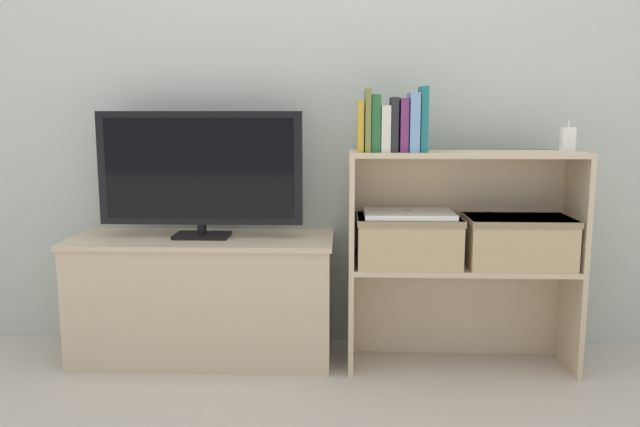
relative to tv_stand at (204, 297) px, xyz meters
The scene contains 18 objects.
ground_plane 0.58m from the tv_stand, 21.56° to the right, with size 16.00×16.00×0.00m, color #BCB2A3.
wall_back 1.09m from the tv_stand, 25.06° to the left, with size 10.00×0.05×2.40m.
tv_stand is the anchor object (origin of this frame).
tv 0.53m from the tv_stand, 90.00° to the right, with size 0.82×0.14×0.51m.
bookshelf_lower_tier 1.04m from the tv_stand, ahead, with size 0.89×0.28×0.42m.
bookshelf_upper_tier 1.13m from the tv_stand, ahead, with size 0.89×0.28×0.45m.
book_mustard 0.95m from the tv_stand, ahead, with size 0.02×0.14×0.19m.
book_olive 0.99m from the tv_stand, ahead, with size 0.02×0.16×0.23m.
book_forest 1.00m from the tv_stand, ahead, with size 0.03×0.13×0.21m.
book_ivory 1.01m from the tv_stand, ahead, with size 0.03×0.14×0.17m.
book_charcoal 1.05m from the tv_stand, ahead, with size 0.03×0.14×0.20m.
book_plum 1.07m from the tv_stand, ahead, with size 0.03×0.14×0.20m.
book_skyblue 1.11m from the tv_stand, ahead, with size 0.04×0.15×0.22m.
book_teal 1.14m from the tv_stand, ahead, with size 0.03×0.13×0.24m.
baby_monitor 1.57m from the tv_stand, ahead, with size 0.05×0.03×0.12m.
storage_basket_left 0.87m from the tv_stand, ahead, with size 0.40×0.25×0.19m.
storage_basket_right 1.29m from the tv_stand, ahead, with size 0.40×0.25×0.19m.
laptop 0.91m from the tv_stand, ahead, with size 0.35×0.23×0.02m.
Camera 1 is at (0.09, -2.28, 1.00)m, focal length 35.00 mm.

